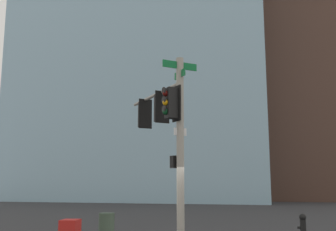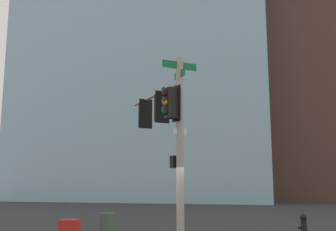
% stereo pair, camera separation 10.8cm
% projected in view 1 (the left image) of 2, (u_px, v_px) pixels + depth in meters
% --- Properties ---
extents(signal_pole_assembly, '(3.17, 3.61, 6.10)m').
position_uv_depth(signal_pole_assembly, '(166.00, 123.00, 13.84)').
color(signal_pole_assembly, '#9E998C').
rests_on(signal_pole_assembly, ground_plane).
extents(fire_hydrant, '(0.34, 0.26, 0.87)m').
position_uv_depth(fire_hydrant, '(303.00, 224.00, 15.05)').
color(fire_hydrant, black).
rests_on(fire_hydrant, ground_plane).
extents(litter_bin, '(0.56, 0.56, 0.95)m').
position_uv_depth(litter_bin, '(106.00, 227.00, 14.28)').
color(litter_bin, '#384738').
rests_on(litter_bin, ground_plane).
extents(building_brick_midblock, '(21.90, 15.16, 32.19)m').
position_uv_depth(building_brick_midblock, '(269.00, 79.00, 54.93)').
color(building_brick_midblock, '#4C3328').
rests_on(building_brick_midblock, ground_plane).
extents(building_brick_farside, '(21.63, 19.08, 48.56)m').
position_uv_depth(building_brick_farside, '(131.00, 38.00, 62.44)').
color(building_brick_farside, brown).
rests_on(building_brick_farside, ground_plane).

